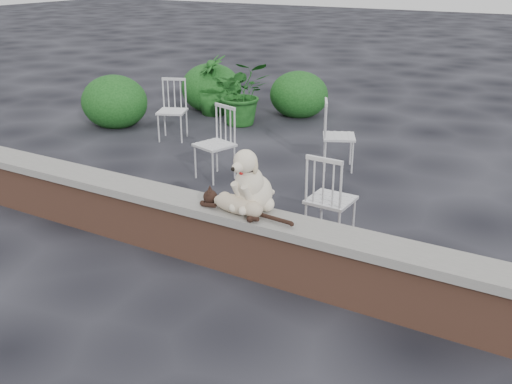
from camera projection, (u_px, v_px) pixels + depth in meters
The scene contains 12 objects.
ground at pixel (204, 257), 5.63m from camera, with size 60.00×60.00×0.00m, color black.
brick_wall at pixel (203, 234), 5.54m from camera, with size 6.00×0.30×0.50m, color brown.
capstone at pixel (202, 206), 5.43m from camera, with size 6.20×0.40×0.08m, color slate.
dog at pixel (255, 178), 5.14m from camera, with size 0.39×0.52×0.60m, color beige, non-canonical shape.
cat at pixel (238, 203), 5.13m from camera, with size 1.12×0.27×0.19m, color tan, non-canonical shape.
chair_c at pixel (331, 198), 5.79m from camera, with size 0.56×0.56×0.94m, color silver, non-canonical shape.
chair_e at pixel (339, 135), 7.86m from camera, with size 0.56×0.56×0.94m, color silver, non-canonical shape.
chair_a at pixel (172, 110), 9.16m from camera, with size 0.56×0.56×0.94m, color silver, non-canonical shape.
chair_b at pixel (214, 144), 7.50m from camera, with size 0.56×0.56×0.94m, color silver, non-canonical shape.
potted_plant_a at pixel (242, 93), 9.98m from camera, with size 0.99×0.86×1.10m, color #123F13.
potted_plant_b at pixel (213, 85), 10.63m from camera, with size 0.60×0.60×1.08m, color #123F13.
shrubbery at pixel (204, 95), 10.53m from camera, with size 3.50×3.23×0.92m.
Camera 1 is at (2.96, -4.06, 2.66)m, focal length 41.22 mm.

